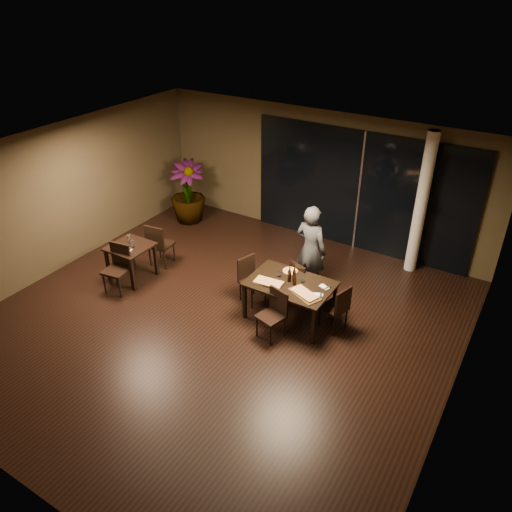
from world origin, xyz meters
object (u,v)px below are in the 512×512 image
object	(u,v)px
side_table	(131,251)
chair_main_near	(274,311)
chair_main_right	(338,306)
bottle_c	(294,274)
chair_main_far	(301,279)
chair_side_far	(158,243)
chair_main_left	(250,277)
chair_side_near	(118,265)
main_table	(290,286)
potted_plant	(188,192)
diner	(311,250)
bottle_b	(295,279)
bottle_a	(289,274)

from	to	relation	value
side_table	chair_main_near	size ratio (longest dim) A/B	0.89
chair_main_right	bottle_c	world-z (taller)	bottle_c
chair_main_far	bottle_c	size ratio (longest dim) A/B	3.03
chair_main_right	chair_side_far	world-z (taller)	chair_side_far
chair_main_left	chair_side_near	world-z (taller)	chair_side_near
chair_main_right	main_table	bearing A→B (deg)	-65.88
side_table	potted_plant	size ratio (longest dim) A/B	0.52
chair_main_left	potted_plant	xyz separation A→B (m)	(-3.16, 2.12, 0.27)
diner	chair_main_near	bearing A→B (deg)	101.36
diner	bottle_b	distance (m)	1.04
side_table	bottle_b	world-z (taller)	bottle_b
side_table	bottle_c	xyz separation A→B (m)	(3.42, 0.59, 0.27)
side_table	chair_main_near	bearing A→B (deg)	-1.49
chair_main_far	chair_main_near	xyz separation A→B (m)	(0.08, -1.18, 0.02)
diner	potted_plant	size ratio (longest dim) A/B	1.18
chair_main_right	bottle_b	xyz separation A→B (m)	(-0.79, -0.14, 0.38)
chair_side_far	bottle_b	xyz separation A→B (m)	(3.33, -0.17, 0.33)
side_table	chair_side_far	bearing A→B (deg)	76.54
main_table	chair_main_right	size ratio (longest dim) A/B	1.70
chair_main_left	chair_main_near	bearing A→B (deg)	-109.29
chair_main_left	side_table	bearing A→B (deg)	121.45
diner	bottle_a	xyz separation A→B (m)	(0.06, -0.98, -0.01)
chair_side_near	side_table	bearing A→B (deg)	91.83
chair_main_left	bottle_a	world-z (taller)	bottle_a
main_table	bottle_b	world-z (taller)	bottle_b
chair_main_right	diner	distance (m)	1.39
side_table	chair_main_far	bearing A→B (deg)	18.12
chair_side_far	chair_main_far	bearing A→B (deg)	-179.57
chair_main_near	chair_side_near	world-z (taller)	chair_side_near
chair_side_far	chair_side_near	distance (m)	1.09
bottle_a	chair_main_right	bearing A→B (deg)	5.66
chair_main_far	chair_side_near	size ratio (longest dim) A/B	0.88
main_table	side_table	distance (m)	3.44
chair_main_far	chair_main_near	world-z (taller)	chair_main_near
potted_plant	bottle_c	xyz separation A→B (m)	(4.10, -2.14, 0.12)
chair_side_near	diner	distance (m)	3.77
chair_main_far	bottle_c	xyz separation A→B (m)	(0.10, -0.50, 0.41)
chair_main_near	diner	world-z (taller)	diner
chair_main_far	bottle_a	size ratio (longest dim) A/B	2.90
main_table	chair_main_left	size ratio (longest dim) A/B	1.66
main_table	chair_main_right	bearing A→B (deg)	8.11
main_table	chair_main_near	distance (m)	0.61
main_table	diner	size ratio (longest dim) A/B	0.82
chair_main_left	chair_main_right	size ratio (longest dim) A/B	1.02
side_table	chair_main_right	bearing A→B (deg)	8.31
main_table	chair_side_far	world-z (taller)	chair_side_far
chair_main_near	bottle_b	size ratio (longest dim) A/B	3.59
chair_main_far	bottle_b	bearing A→B (deg)	124.55
chair_side_near	bottle_a	world-z (taller)	bottle_a
chair_main_far	bottle_c	world-z (taller)	bottle_c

